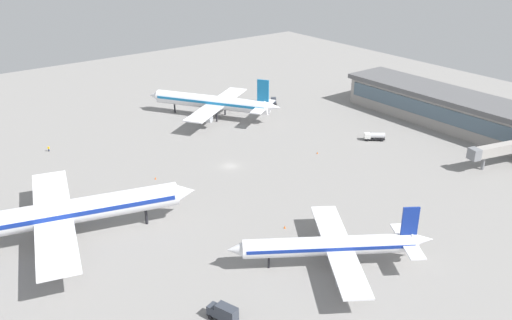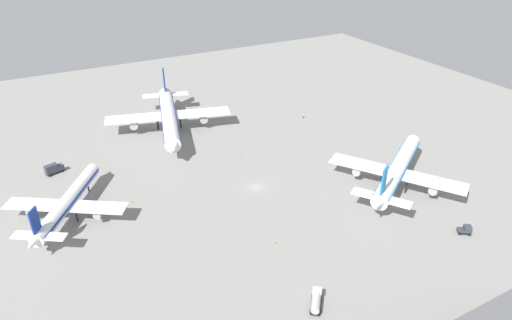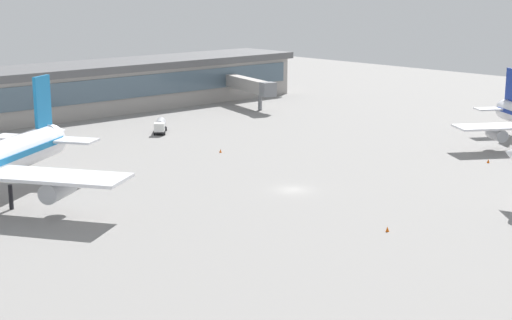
# 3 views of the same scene
# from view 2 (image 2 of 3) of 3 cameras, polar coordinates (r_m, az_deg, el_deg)

# --- Properties ---
(ground) EXTENTS (288.00, 288.00, 0.00)m
(ground) POSITION_cam_2_polar(r_m,az_deg,el_deg) (136.45, 0.01, -3.41)
(ground) COLOR gray
(airplane_at_gate) EXTENTS (45.97, 56.22, 17.42)m
(airplane_at_gate) POSITION_cam_2_polar(r_m,az_deg,el_deg) (171.22, -10.87, 5.42)
(airplane_at_gate) COLOR white
(airplane_at_gate) RESTS_ON ground
(airplane_taxiing) EXTENTS (30.28, 35.97, 12.44)m
(airplane_taxiing) POSITION_cam_2_polar(r_m,az_deg,el_deg) (131.68, -22.51, -4.86)
(airplane_taxiing) COLOR white
(airplane_taxiing) RESTS_ON ground
(airplane_distant) EXTENTS (43.68, 36.75, 15.08)m
(airplane_distant) POSITION_cam_2_polar(r_m,az_deg,el_deg) (140.95, 17.26, -1.12)
(airplane_distant) COLOR white
(airplane_distant) RESTS_ON ground
(catering_truck) EXTENTS (5.91, 3.58, 3.30)m
(catering_truck) POSITION_cam_2_polar(r_m,az_deg,el_deg) (155.95, -23.96, -1.01)
(catering_truck) COLOR black
(catering_truck) RESTS_ON ground
(baggage_tug) EXTENTS (3.75, 3.58, 2.30)m
(baggage_tug) POSITION_cam_2_polar(r_m,az_deg,el_deg) (129.11, 24.71, -7.90)
(baggage_tug) COLOR black
(baggage_tug) RESTS_ON ground
(fuel_truck) EXTENTS (5.49, 6.06, 2.50)m
(fuel_truck) POSITION_cam_2_polar(r_m,az_deg,el_deg) (99.87, 7.53, -17.03)
(fuel_truck) COLOR black
(fuel_truck) RESTS_ON ground
(ground_crew_worker) EXTENTS (0.46, 0.56, 1.67)m
(ground_crew_worker) POSITION_cam_2_polar(r_m,az_deg,el_deg) (183.22, 5.91, 5.50)
(ground_crew_worker) COLOR #1E2338
(ground_crew_worker) RESTS_ON ground
(safety_cone_near_gate) EXTENTS (0.44, 0.44, 0.60)m
(safety_cone_near_gate) POSITION_cam_2_polar(r_m,az_deg,el_deg) (114.93, 2.47, -10.26)
(safety_cone_near_gate) COLOR #EA590C
(safety_cone_near_gate) RESTS_ON ground
(safety_cone_mid_apron) EXTENTS (0.44, 0.44, 0.60)m
(safety_cone_mid_apron) POSITION_cam_2_polar(r_m,az_deg,el_deg) (133.94, -15.21, -5.08)
(safety_cone_mid_apron) COLOR #EA590C
(safety_cone_mid_apron) RESTS_ON ground
(safety_cone_far_side) EXTENTS (0.44, 0.44, 0.60)m
(safety_cone_far_side) POSITION_cam_2_polar(r_m,az_deg,el_deg) (154.13, -1.95, 0.73)
(safety_cone_far_side) COLOR #EA590C
(safety_cone_far_side) RESTS_ON ground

